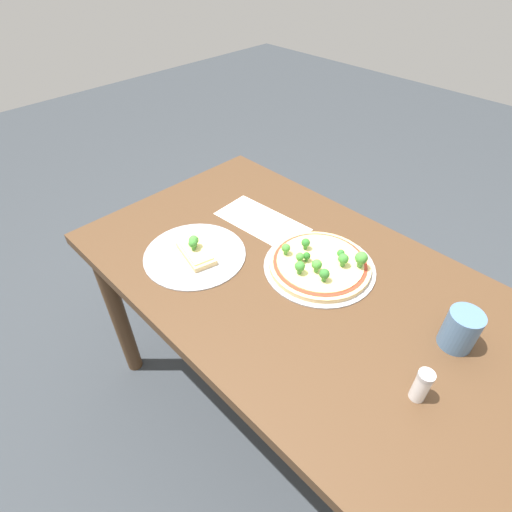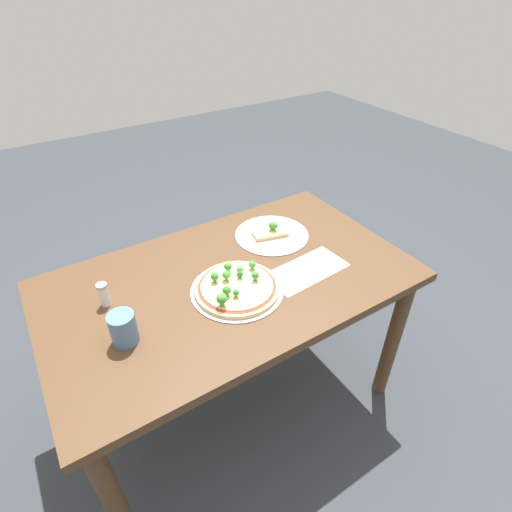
# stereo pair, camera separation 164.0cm
# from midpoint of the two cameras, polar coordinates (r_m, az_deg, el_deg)

# --- Properties ---
(ground_plane) EXTENTS (8.00, 8.00, 0.00)m
(ground_plane) POSITION_cam_midpoint_polar(r_m,az_deg,el_deg) (1.66, 14.84, -38.03)
(ground_plane) COLOR #33383D
(dining_table) EXTENTS (1.30, 0.77, 0.72)m
(dining_table) POSITION_cam_midpoint_polar(r_m,az_deg,el_deg) (1.08, 20.58, -28.51)
(dining_table) COLOR #4C331E
(dining_table) RESTS_ON ground_plane
(pizza_tray_whole) EXTENTS (0.32, 0.32, 0.07)m
(pizza_tray_whole) POSITION_cam_midpoint_polar(r_m,az_deg,el_deg) (0.97, 25.10, -29.02)
(pizza_tray_whole) COLOR #A3A3A8
(pizza_tray_whole) RESTS_ON dining_table
(pizza_tray_slice) EXTENTS (0.30, 0.30, 0.06)m
(pizza_tray_slice) POSITION_cam_midpoint_polar(r_m,az_deg,el_deg) (1.19, 25.04, -13.12)
(pizza_tray_slice) COLOR #A3A3A8
(pizza_tray_slice) RESTS_ON dining_table
(drinking_cup) EXTENTS (0.08, 0.08, 0.10)m
(drinking_cup) POSITION_cam_midpoint_polar(r_m,az_deg,el_deg) (0.81, 3.98, -45.45)
(drinking_cup) COLOR #4C7099
(drinking_cup) RESTS_ON dining_table
(condiment_shaker) EXTENTS (0.03, 0.03, 0.09)m
(condiment_shaker) POSITION_cam_midpoint_polar(r_m,az_deg,el_deg) (0.85, -5.56, -34.92)
(condiment_shaker) COLOR silver
(condiment_shaker) RESTS_ON dining_table
(paper_menu) EXTENTS (0.32, 0.17, 0.00)m
(paper_menu) POSITION_cam_midpoint_polar(r_m,az_deg,el_deg) (1.14, 35.28, -21.32)
(paper_menu) COLOR white
(paper_menu) RESTS_ON dining_table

